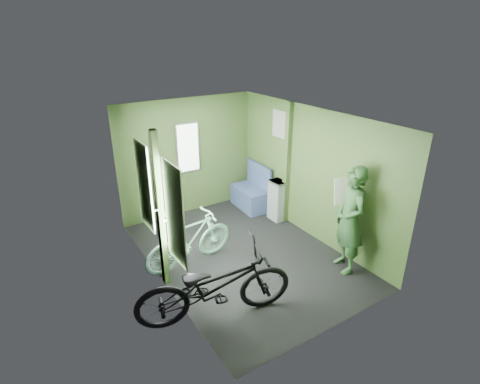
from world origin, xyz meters
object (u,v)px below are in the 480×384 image
(passenger, at_px, (350,220))
(waste_box, at_px, (277,200))
(bicycle_black, at_px, (216,319))
(bench_seat, at_px, (251,195))
(bicycle_mint, at_px, (192,265))

(passenger, height_order, waste_box, passenger)
(bicycle_black, xyz_separation_m, bench_seat, (2.27, 2.53, 0.27))
(bicycle_black, relative_size, bicycle_mint, 1.32)
(bicycle_mint, xyz_separation_m, waste_box, (2.12, 0.53, 0.40))
(bench_seat, bearing_deg, bicycle_black, -128.74)
(bicycle_black, bearing_deg, waste_box, -38.00)
(waste_box, relative_size, bench_seat, 0.87)
(bicycle_mint, distance_m, bench_seat, 2.38)
(bicycle_mint, distance_m, passenger, 2.55)
(bicycle_mint, bearing_deg, bench_seat, -63.50)
(bicycle_black, height_order, waste_box, waste_box)
(passenger, bearing_deg, bicycle_mint, -103.13)
(bicycle_mint, bearing_deg, bicycle_black, 162.67)
(bicycle_black, relative_size, bench_seat, 2.17)
(bicycle_mint, height_order, passenger, passenger)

